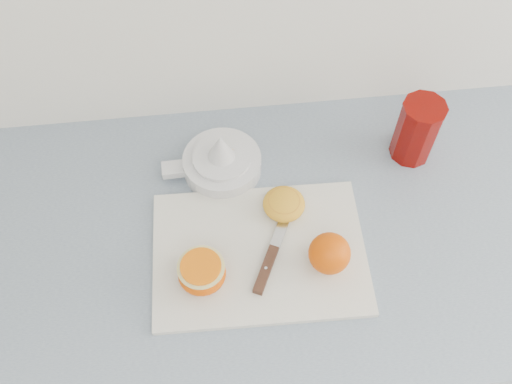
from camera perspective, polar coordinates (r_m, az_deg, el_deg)
counter at (r=1.48m, az=6.18°, el=-11.59°), size 2.27×0.64×0.89m
cutting_board at (r=1.03m, az=0.34°, el=-6.09°), size 0.39×0.28×0.01m
whole_orange at (r=0.99m, az=7.36°, el=-6.11°), size 0.07×0.07×0.07m
half_orange at (r=0.98m, az=-5.44°, el=-8.01°), size 0.08×0.08×0.05m
squeezed_shell at (r=1.06m, az=2.81°, el=-1.18°), size 0.08×0.08×0.03m
paring_knife at (r=1.01m, az=1.34°, el=-6.85°), size 0.11×0.20×0.01m
citrus_juicer at (r=1.11m, az=-3.52°, el=3.08°), size 0.20×0.15×0.10m
red_tumbler at (r=1.15m, az=15.73°, el=5.79°), size 0.08×0.08×0.14m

